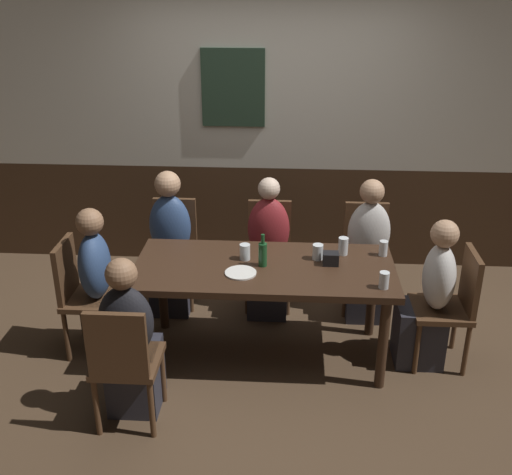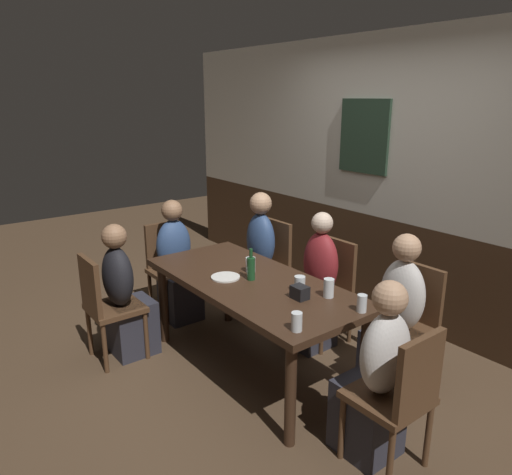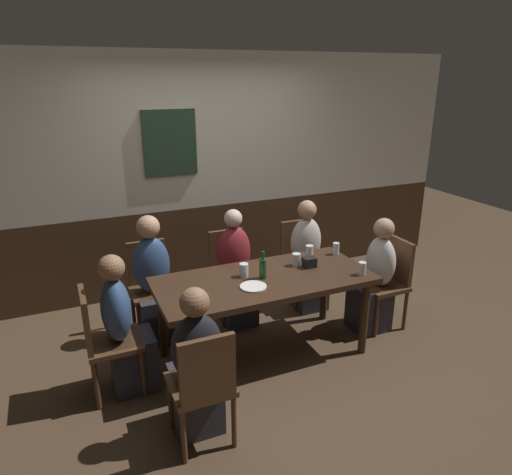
{
  "view_description": "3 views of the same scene",
  "coord_description": "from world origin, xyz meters",
  "px_view_note": "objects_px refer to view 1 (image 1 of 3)",
  "views": [
    {
      "loc": [
        0.18,
        -3.85,
        2.67
      ],
      "look_at": [
        -0.06,
        0.01,
        0.95
      ],
      "focal_mm": 43.03,
      "sensor_mm": 36.0,
      "label": 1
    },
    {
      "loc": [
        2.65,
        -1.99,
        2.04
      ],
      "look_at": [
        0.09,
        -0.03,
        1.09
      ],
      "focal_mm": 33.69,
      "sensor_mm": 36.0,
      "label": 2
    },
    {
      "loc": [
        -1.5,
        -3.24,
        2.36
      ],
      "look_at": [
        -0.06,
        0.02,
        1.1
      ],
      "focal_mm": 32.55,
      "sensor_mm": 36.0,
      "label": 3
    }
  ],
  "objects_px": {
    "chair_head_west": "(82,290)",
    "pint_glass_stout": "(245,253)",
    "person_head_west": "(104,293)",
    "plate_white_large": "(241,273)",
    "tumbler_short": "(318,253)",
    "person_left_near": "(131,348)",
    "condiment_caddy": "(331,259)",
    "chair_right_far": "(365,250)",
    "chair_mid_far": "(269,248)",
    "person_left_far": "(171,252)",
    "person_right_far": "(367,260)",
    "dining_table": "(264,276)",
    "chair_left_far": "(174,245)",
    "tumbler_water": "(384,281)",
    "beer_bottle_green": "(263,254)",
    "chair_left_near": "(124,359)",
    "chair_head_east": "(452,302)",
    "pint_glass_amber": "(343,247)",
    "person_head_east": "(428,304)",
    "person_mid_far": "(268,258)",
    "pint_glass_pale": "(383,249)"
  },
  "relations": [
    {
      "from": "chair_left_far",
      "to": "condiment_caddy",
      "type": "bearing_deg",
      "value": -31.43
    },
    {
      "from": "person_right_far",
      "to": "person_left_near",
      "type": "height_order",
      "value": "person_right_far"
    },
    {
      "from": "dining_table",
      "to": "beer_bottle_green",
      "type": "height_order",
      "value": "beer_bottle_green"
    },
    {
      "from": "person_left_near",
      "to": "dining_table",
      "type": "bearing_deg",
      "value": 39.45
    },
    {
      "from": "chair_left_far",
      "to": "plate_white_large",
      "type": "xyz_separation_m",
      "value": [
        0.65,
        -0.96,
        0.25
      ]
    },
    {
      "from": "plate_white_large",
      "to": "condiment_caddy",
      "type": "relative_size",
      "value": 1.97
    },
    {
      "from": "chair_left_near",
      "to": "tumbler_short",
      "type": "bearing_deg",
      "value": 39.01
    },
    {
      "from": "chair_right_far",
      "to": "chair_head_west",
      "type": "bearing_deg",
      "value": -158.85
    },
    {
      "from": "person_left_near",
      "to": "plate_white_large",
      "type": "bearing_deg",
      "value": 39.32
    },
    {
      "from": "chair_right_far",
      "to": "tumbler_water",
      "type": "height_order",
      "value": "chair_right_far"
    },
    {
      "from": "person_left_far",
      "to": "person_right_far",
      "type": "relative_size",
      "value": 1.03
    },
    {
      "from": "dining_table",
      "to": "person_head_east",
      "type": "distance_m",
      "value": 1.18
    },
    {
      "from": "tumbler_short",
      "to": "pint_glass_stout",
      "type": "distance_m",
      "value": 0.52
    },
    {
      "from": "chair_head_west",
      "to": "person_left_far",
      "type": "bearing_deg",
      "value": 51.75
    },
    {
      "from": "person_left_far",
      "to": "person_right_far",
      "type": "height_order",
      "value": "person_left_far"
    },
    {
      "from": "chair_head_east",
      "to": "chair_head_west",
      "type": "bearing_deg",
      "value": 180.0
    },
    {
      "from": "beer_bottle_green",
      "to": "chair_left_far",
      "type": "bearing_deg",
      "value": 133.77
    },
    {
      "from": "chair_head_east",
      "to": "tumbler_short",
      "type": "bearing_deg",
      "value": 172.21
    },
    {
      "from": "person_mid_far",
      "to": "tumbler_water",
      "type": "bearing_deg",
      "value": -49.84
    },
    {
      "from": "person_head_west",
      "to": "chair_mid_far",
      "type": "bearing_deg",
      "value": 35.28
    },
    {
      "from": "person_left_near",
      "to": "chair_left_far",
      "type": "bearing_deg",
      "value": 90.0
    },
    {
      "from": "person_head_west",
      "to": "plate_white_large",
      "type": "xyz_separation_m",
      "value": [
        1.01,
        -0.13,
        0.27
      ]
    },
    {
      "from": "person_left_near",
      "to": "pint_glass_amber",
      "type": "bearing_deg",
      "value": 32.95
    },
    {
      "from": "person_head_west",
      "to": "plate_white_large",
      "type": "distance_m",
      "value": 1.06
    },
    {
      "from": "chair_mid_far",
      "to": "chair_left_near",
      "type": "bearing_deg",
      "value": -115.98
    },
    {
      "from": "pint_glass_pale",
      "to": "beer_bottle_green",
      "type": "bearing_deg",
      "value": -165.44
    },
    {
      "from": "tumbler_short",
      "to": "chair_right_far",
      "type": "bearing_deg",
      "value": 58.3
    },
    {
      "from": "chair_head_east",
      "to": "plate_white_large",
      "type": "distance_m",
      "value": 1.51
    },
    {
      "from": "chair_head_west",
      "to": "tumbler_short",
      "type": "height_order",
      "value": "chair_head_west"
    },
    {
      "from": "person_head_west",
      "to": "tumbler_short",
      "type": "relative_size",
      "value": 10.12
    },
    {
      "from": "plate_white_large",
      "to": "condiment_caddy",
      "type": "height_order",
      "value": "condiment_caddy"
    },
    {
      "from": "tumbler_short",
      "to": "condiment_caddy",
      "type": "bearing_deg",
      "value": -42.11
    },
    {
      "from": "chair_head_west",
      "to": "pint_glass_stout",
      "type": "bearing_deg",
      "value": 4.59
    },
    {
      "from": "person_left_near",
      "to": "beer_bottle_green",
      "type": "distance_m",
      "value": 1.1
    },
    {
      "from": "chair_head_west",
      "to": "person_head_west",
      "type": "relative_size",
      "value": 0.77
    },
    {
      "from": "pint_glass_stout",
      "to": "condiment_caddy",
      "type": "bearing_deg",
      "value": -4.24
    },
    {
      "from": "person_right_far",
      "to": "beer_bottle_green",
      "type": "bearing_deg",
      "value": -140.76
    },
    {
      "from": "person_left_near",
      "to": "beer_bottle_green",
      "type": "xyz_separation_m",
      "value": [
        0.8,
        0.66,
        0.37
      ]
    },
    {
      "from": "chair_right_far",
      "to": "person_head_west",
      "type": "relative_size",
      "value": 0.77
    },
    {
      "from": "person_left_near",
      "to": "person_head_west",
      "type": "relative_size",
      "value": 0.98
    },
    {
      "from": "dining_table",
      "to": "chair_head_west",
      "type": "distance_m",
      "value": 1.34
    },
    {
      "from": "chair_right_far",
      "to": "person_left_far",
      "type": "xyz_separation_m",
      "value": [
        -1.61,
        -0.16,
        0.01
      ]
    },
    {
      "from": "pint_glass_stout",
      "to": "chair_head_west",
      "type": "bearing_deg",
      "value": -175.41
    },
    {
      "from": "dining_table",
      "to": "chair_head_west",
      "type": "relative_size",
      "value": 2.08
    },
    {
      "from": "chair_left_far",
      "to": "person_head_east",
      "type": "xyz_separation_m",
      "value": [
        1.98,
        -0.83,
        -0.03
      ]
    },
    {
      "from": "pint_glass_stout",
      "to": "pint_glass_pale",
      "type": "distance_m",
      "value": 1.0
    },
    {
      "from": "chair_right_far",
      "to": "person_right_far",
      "type": "bearing_deg",
      "value": -90.0
    },
    {
      "from": "chair_mid_far",
      "to": "pint_glass_amber",
      "type": "xyz_separation_m",
      "value": [
        0.56,
        -0.6,
        0.3
      ]
    },
    {
      "from": "chair_left_far",
      "to": "person_left_far",
      "type": "relative_size",
      "value": 0.74
    },
    {
      "from": "chair_left_far",
      "to": "pint_glass_stout",
      "type": "distance_m",
      "value": 1.03
    }
  ]
}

